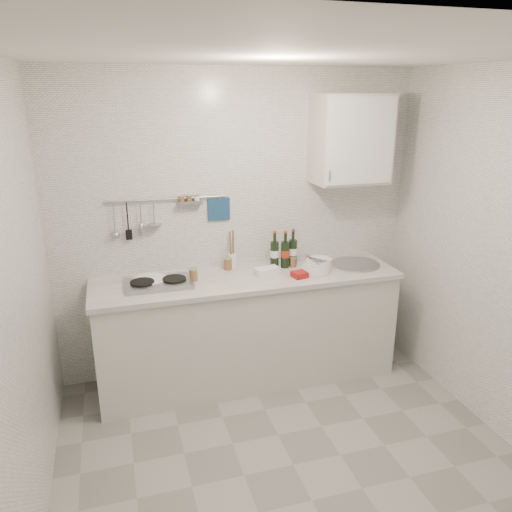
{
  "coord_description": "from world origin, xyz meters",
  "views": [
    {
      "loc": [
        -0.99,
        -2.48,
        2.32
      ],
      "look_at": [
        0.01,
        0.9,
        1.15
      ],
      "focal_mm": 35.0,
      "sensor_mm": 36.0,
      "label": 1
    }
  ],
  "objects_px": {
    "plate_stack_sink": "(317,266)",
    "utensil_crock": "(232,259)",
    "plate_stack_hob": "(150,281)",
    "wall_cabinet": "(351,139)",
    "wine_bottles": "(284,249)"
  },
  "relations": [
    {
      "from": "plate_stack_sink",
      "to": "utensil_crock",
      "type": "bearing_deg",
      "value": 155.88
    },
    {
      "from": "wine_bottles",
      "to": "utensil_crock",
      "type": "distance_m",
      "value": 0.44
    },
    {
      "from": "plate_stack_hob",
      "to": "utensil_crock",
      "type": "xyz_separation_m",
      "value": [
        0.69,
        0.16,
        0.06
      ]
    },
    {
      "from": "wall_cabinet",
      "to": "plate_stack_sink",
      "type": "xyz_separation_m",
      "value": [
        -0.33,
        -0.18,
        -0.98
      ]
    },
    {
      "from": "plate_stack_sink",
      "to": "plate_stack_hob",
      "type": "bearing_deg",
      "value": 174.64
    },
    {
      "from": "plate_stack_sink",
      "to": "utensil_crock",
      "type": "distance_m",
      "value": 0.7
    },
    {
      "from": "plate_stack_hob",
      "to": "utensil_crock",
      "type": "relative_size",
      "value": 0.85
    },
    {
      "from": "wine_bottles",
      "to": "plate_stack_sink",
      "type": "bearing_deg",
      "value": -41.17
    },
    {
      "from": "wall_cabinet",
      "to": "plate_stack_hob",
      "type": "distance_m",
      "value": 1.94
    },
    {
      "from": "wall_cabinet",
      "to": "plate_stack_hob",
      "type": "height_order",
      "value": "wall_cabinet"
    },
    {
      "from": "plate_stack_sink",
      "to": "wall_cabinet",
      "type": "bearing_deg",
      "value": 28.23
    },
    {
      "from": "plate_stack_sink",
      "to": "wine_bottles",
      "type": "xyz_separation_m",
      "value": [
        -0.22,
        0.19,
        0.11
      ]
    },
    {
      "from": "utensil_crock",
      "to": "plate_stack_sink",
      "type": "bearing_deg",
      "value": -24.12
    },
    {
      "from": "wine_bottles",
      "to": "utensil_crock",
      "type": "xyz_separation_m",
      "value": [
        -0.42,
        0.1,
        -0.08
      ]
    },
    {
      "from": "plate_stack_sink",
      "to": "wine_bottles",
      "type": "relative_size",
      "value": 0.86
    }
  ]
}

